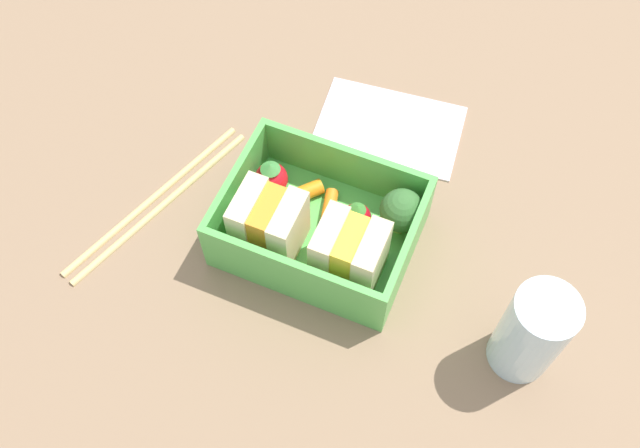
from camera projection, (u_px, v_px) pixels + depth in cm
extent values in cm
cube|color=#896C52|center=(320.00, 244.00, 65.08)|extent=(120.00, 120.00, 2.00)
cube|color=#54B74E|center=(320.00, 236.00, 63.69)|extent=(16.47, 12.52, 1.20)
cube|color=#54B74E|center=(292.00, 276.00, 58.27)|extent=(16.47, 0.60, 4.99)
cube|color=#54B74E|center=(346.00, 165.00, 63.75)|extent=(16.47, 0.60, 4.99)
cube|color=#54B74E|center=(407.00, 250.00, 59.47)|extent=(0.60, 11.32, 4.99)
cube|color=#54B74E|center=(237.00, 188.00, 62.55)|extent=(0.60, 11.32, 4.99)
cube|color=beige|center=(370.00, 261.00, 58.34)|extent=(1.84, 4.82, 6.12)
cube|color=yellow|center=(350.00, 253.00, 58.70)|extent=(1.84, 4.44, 5.63)
cube|color=beige|center=(329.00, 245.00, 59.05)|extent=(1.84, 4.82, 6.12)
cube|color=beige|center=(289.00, 230.00, 59.76)|extent=(1.84, 4.82, 6.12)
cube|color=orange|center=(269.00, 223.00, 60.12)|extent=(1.84, 4.44, 5.63)
cube|color=beige|center=(249.00, 216.00, 60.47)|extent=(1.84, 4.82, 6.12)
cylinder|color=#8BC45D|center=(399.00, 223.00, 62.70)|extent=(1.24, 1.24, 1.63)
sphere|color=#366931|center=(402.00, 211.00, 60.84)|extent=(3.82, 3.82, 3.82)
sphere|color=red|center=(357.00, 217.00, 62.44)|extent=(2.58, 2.58, 2.58)
cone|color=#3E8433|center=(357.00, 208.00, 61.07)|extent=(1.55, 1.55, 0.60)
cylinder|color=orange|center=(325.00, 210.00, 63.63)|extent=(2.15, 4.42, 1.19)
cylinder|color=orange|center=(297.00, 196.00, 64.25)|extent=(4.34, 4.64, 1.43)
sphere|color=red|center=(271.00, 179.00, 64.21)|extent=(3.03, 3.03, 3.03)
cone|color=#3F853F|center=(270.00, 167.00, 62.64)|extent=(1.82, 1.82, 0.60)
cylinder|color=tan|center=(161.00, 204.00, 65.63)|extent=(7.38, 20.36, 0.70)
cylinder|color=tan|center=(152.00, 197.00, 66.04)|extent=(7.38, 20.36, 0.70)
cylinder|color=silver|center=(532.00, 333.00, 54.53)|extent=(5.03, 5.03, 9.81)
cube|color=silver|center=(389.00, 127.00, 70.29)|extent=(14.87, 10.66, 0.40)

